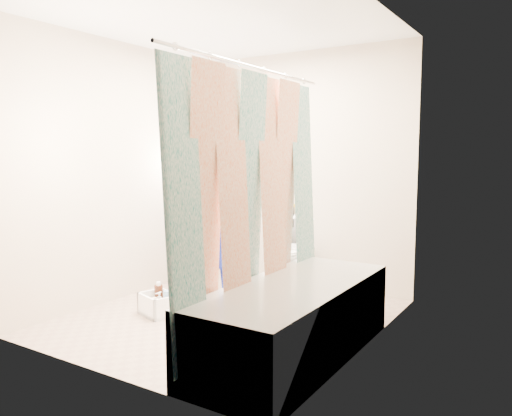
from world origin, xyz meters
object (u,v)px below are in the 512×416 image
Objects in this scene: bathtub at (294,318)px; plumber at (229,205)px; toilet at (294,253)px; cleaning_caddy at (159,305)px.

plumber is (-1.20, 0.95, 0.61)m from bathtub.
toilet reaches higher than cleaning_caddy.
cleaning_caddy is (-1.37, 0.16, -0.18)m from bathtub.
cleaning_caddy is (-0.58, -1.35, -0.29)m from toilet.
toilet is at bearing 117.89° from bathtub.
bathtub is 1.40m from cleaning_caddy.
plumber is 1.13m from cleaning_caddy.
toilet is 1.49m from cleaning_caddy.
plumber reaches higher than toilet.
bathtub is at bearing -72.34° from toilet.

